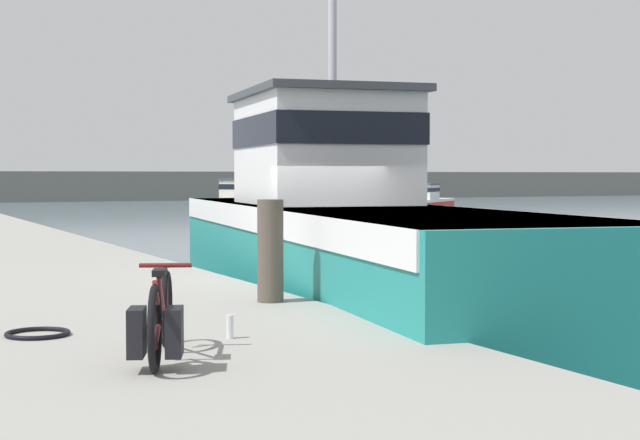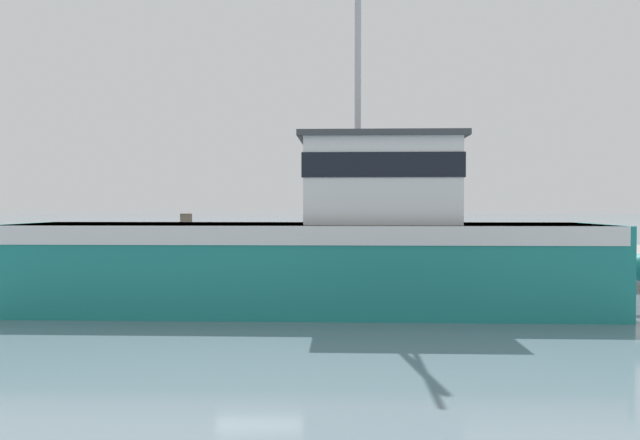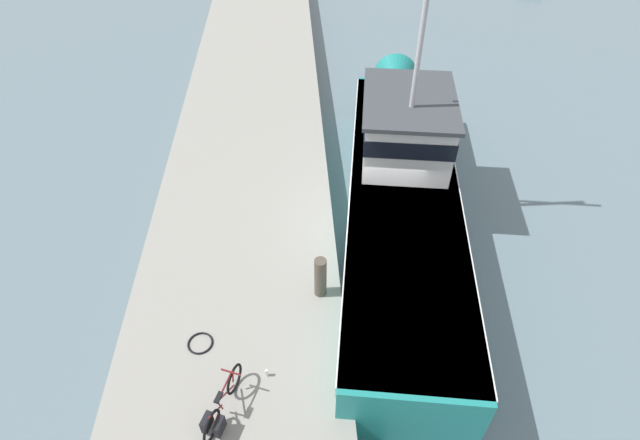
{
  "view_description": "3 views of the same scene",
  "coord_description": "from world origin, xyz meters",
  "views": [
    {
      "loc": [
        -6.09,
        -12.65,
        2.36
      ],
      "look_at": [
        -0.89,
        -1.53,
        1.8
      ],
      "focal_mm": 55.0,
      "sensor_mm": 36.0,
      "label": 1
    },
    {
      "loc": [
        14.31,
        -0.46,
        2.26
      ],
      "look_at": [
        -0.27,
        1.13,
        1.94
      ],
      "focal_mm": 35.0,
      "sensor_mm": 36.0,
      "label": 2
    },
    {
      "loc": [
        -2.27,
        -10.03,
        10.82
      ],
      "look_at": [
        -1.71,
        -0.25,
        1.63
      ],
      "focal_mm": 28.0,
      "sensor_mm": 36.0,
      "label": 3
    }
  ],
  "objects": [
    {
      "name": "ground_plane",
      "position": [
        0.0,
        0.0,
        0.0
      ],
      "size": [
        320.0,
        320.0,
        0.0
      ],
      "primitive_type": "plane",
      "color": "slate"
    },
    {
      "name": "dock_pier",
      "position": [
        -3.94,
        0.0,
        0.44
      ],
      "size": [
        5.29,
        80.0,
        0.89
      ],
      "primitive_type": "cube",
      "color": "gray",
      "rests_on": "ground_plane"
    },
    {
      "name": "fishing_boat_main",
      "position": [
        0.85,
        1.46,
        1.37
      ],
      "size": [
        4.9,
        15.31,
        8.48
      ],
      "rotation": [
        0.0,
        0.0,
        -0.15
      ],
      "color": "teal",
      "rests_on": "ground_plane"
    },
    {
      "name": "bicycle_touring",
      "position": [
        -4.01,
        -5.23,
        1.22
      ],
      "size": [
        0.79,
        1.62,
        0.74
      ],
      "rotation": [
        0.0,
        0.0,
        -0.36
      ],
      "color": "black",
      "rests_on": "dock_pier"
    },
    {
      "name": "mooring_post",
      "position": [
        -1.81,
        -2.14,
        1.48
      ],
      "size": [
        0.3,
        0.3,
        1.19
      ],
      "primitive_type": "cylinder",
      "color": "#51473D",
      "rests_on": "dock_pier"
    },
    {
      "name": "hose_coil",
      "position": [
        -4.66,
        -3.47,
        0.91
      ],
      "size": [
        0.59,
        0.59,
        0.04
      ],
      "primitive_type": "torus",
      "color": "black",
      "rests_on": "dock_pier"
    },
    {
      "name": "water_bottle_on_curb",
      "position": [
        -3.11,
        -4.36,
        0.99
      ],
      "size": [
        0.06,
        0.06,
        0.21
      ],
      "primitive_type": "cylinder",
      "color": "silver",
      "rests_on": "dock_pier"
    }
  ]
}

